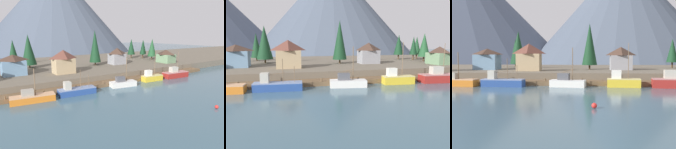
{
  "view_description": "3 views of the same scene",
  "coord_description": "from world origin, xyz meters",
  "views": [
    {
      "loc": [
        -32.52,
        -46.25,
        14.4
      ],
      "look_at": [
        1.12,
        3.56,
        2.43
      ],
      "focal_mm": 33.08,
      "sensor_mm": 36.0,
      "label": 1
    },
    {
      "loc": [
        -12.41,
        -44.74,
        8.99
      ],
      "look_at": [
        0.42,
        3.58,
        1.79
      ],
      "focal_mm": 35.91,
      "sensor_mm": 36.0,
      "label": 2
    },
    {
      "loc": [
        4.64,
        -62.31,
        6.69
      ],
      "look_at": [
        -0.12,
        2.98,
        2.26
      ],
      "focal_mm": 46.8,
      "sensor_mm": 36.0,
      "label": 3
    }
  ],
  "objects": [
    {
      "name": "conifer_centre",
      "position": [
        5.88,
        22.08,
        9.72
      ],
      "size": [
        4.35,
        4.35,
        13.18
      ],
      "color": "#4C3823",
      "rests_on": "shoreline_bank"
    },
    {
      "name": "dock",
      "position": [
        0.0,
        1.99,
        0.5
      ],
      "size": [
        80.0,
        4.0,
        1.6
      ],
      "color": "brown",
      "rests_on": "ground_plane"
    },
    {
      "name": "conifer_mid_right",
      "position": [
        35.91,
        28.5,
        7.78
      ],
      "size": [
        2.76,
        2.76,
        8.65
      ],
      "color": "#4C3823",
      "rests_on": "shoreline_bank"
    },
    {
      "name": "fishing_boat_white",
      "position": [
        0.93,
        -2.03,
        0.96
      ],
      "size": [
        7.65,
        3.8,
        8.18
      ],
      "rotation": [
        0.0,
        0.0,
        -0.16
      ],
      "color": "silver",
      "rests_on": "ground_plane"
    },
    {
      "name": "house_blue",
      "position": [
        -23.19,
        18.96,
        5.53
      ],
      "size": [
        6.68,
        6.49,
        5.94
      ],
      "color": "#6689A8",
      "rests_on": "shoreline_bank"
    },
    {
      "name": "fishing_boat_red",
      "position": [
        22.77,
        -2.08,
        1.18
      ],
      "size": [
        9.34,
        3.86,
        8.79
      ],
      "rotation": [
        0.0,
        0.0,
        -0.09
      ],
      "color": "maroon",
      "rests_on": "ground_plane"
    },
    {
      "name": "channel_buoy",
      "position": [
        5.8,
        -26.04,
        0.35
      ],
      "size": [
        0.7,
        0.7,
        0.7
      ],
      "primitive_type": "sphere",
      "color": "red",
      "rests_on": "ground_plane"
    },
    {
      "name": "house_green",
      "position": [
        34.13,
        12.23,
        5.21
      ],
      "size": [
        5.39,
        6.76,
        5.3
      ],
      "color": "#6B8E66",
      "rests_on": "shoreline_bank"
    },
    {
      "name": "conifer_back_left",
      "position": [
        40.42,
        33.15,
        7.71
      ],
      "size": [
        3.29,
        3.29,
        8.71
      ],
      "color": "#4C3823",
      "rests_on": "shoreline_bank"
    },
    {
      "name": "fishing_boat_blue",
      "position": [
        -12.96,
        -1.87,
        0.99
      ],
      "size": [
        9.16,
        3.5,
        5.95
      ],
      "rotation": [
        0.0,
        0.0,
        -0.08
      ],
      "color": "navy",
      "rests_on": "ground_plane"
    },
    {
      "name": "house_tan",
      "position": [
        -10.05,
        13.29,
        6.13
      ],
      "size": [
        6.36,
        4.77,
        7.09
      ],
      "color": "tan",
      "rests_on": "shoreline_bank"
    },
    {
      "name": "conifer_mid_left",
      "position": [
        36.01,
        22.35,
        8.08
      ],
      "size": [
        3.97,
        3.97,
        9.56
      ],
      "color": "#4C3823",
      "rests_on": "shoreline_bank"
    },
    {
      "name": "fishing_boat_orange",
      "position": [
        -23.08,
        -1.91,
        0.98
      ],
      "size": [
        9.33,
        3.57,
        7.24
      ],
      "rotation": [
        0.0,
        0.0,
        -0.11
      ],
      "color": "#CC6B1E",
      "rests_on": "ground_plane"
    },
    {
      "name": "conifer_near_left",
      "position": [
        -16.5,
        28.9,
        8.95
      ],
      "size": [
        4.97,
        4.97,
        11.66
      ],
      "color": "#4C3823",
      "rests_on": "shoreline_bank"
    },
    {
      "name": "conifer_back_right",
      "position": [
        32.25,
        32.77,
        8.07
      ],
      "size": [
        3.68,
        3.68,
        9.36
      ],
      "color": "#4C3823",
      "rests_on": "shoreline_bank"
    },
    {
      "name": "shoreline_bank",
      "position": [
        0.0,
        32.0,
        1.25
      ],
      "size": [
        400.0,
        56.0,
        2.5
      ],
      "primitive_type": "cube",
      "color": "#665B4C",
      "rests_on": "ground_plane"
    },
    {
      "name": "house_grey",
      "position": [
        14.52,
        19.86,
        5.77
      ],
      "size": [
        6.11,
        4.95,
        6.38
      ],
      "color": "gray",
      "rests_on": "shoreline_bank"
    },
    {
      "name": "mountain_central_peak",
      "position": [
        29.01,
        130.63,
        34.88
      ],
      "size": [
        124.24,
        124.24,
        69.77
      ],
      "primitive_type": "cone",
      "color": "#475160",
      "rests_on": "ground_plane"
    },
    {
      "name": "conifer_near_right",
      "position": [
        -19.88,
        39.18,
        7.88
      ],
      "size": [
        3.82,
        3.82,
        9.66
      ],
      "color": "#4C3823",
      "rests_on": "shoreline_bank"
    },
    {
      "name": "ground_plane",
      "position": [
        0.0,
        20.0,
        -0.5
      ],
      "size": [
        400.0,
        400.0,
        1.0
      ],
      "primitive_type": "cube",
      "color": "#3D5B6B"
    },
    {
      "name": "fishing_boat_yellow",
      "position": [
        12.41,
        -1.57,
        1.16
      ],
      "size": [
        6.93,
        2.93,
        9.06
      ],
      "rotation": [
        0.0,
        0.0,
        -0.09
      ],
      "color": "gold",
      "rests_on": "ground_plane"
    }
  ]
}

